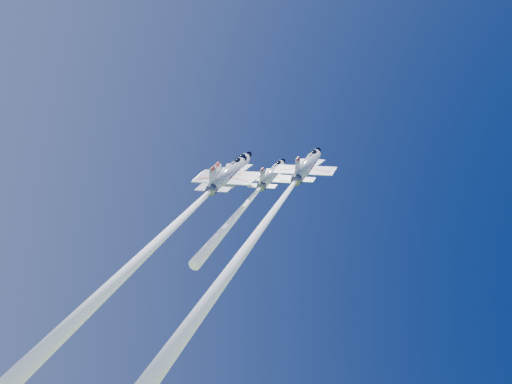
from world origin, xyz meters
TOP-DOWN VIEW (x-y plane):
  - jet_lead at (-2.71, -2.11)m, footprint 27.00×18.53m
  - jet_left at (-21.89, -7.58)m, footprint 47.83×33.47m
  - jet_right at (-10.60, -15.66)m, footprint 42.82×29.90m
  - jet_slot at (-21.12, -9.96)m, footprint 37.38×26.00m

SIDE VIEW (x-z plane):
  - jet_left at x=-21.89m, z-range 59.90..112.41m
  - jet_slot at x=-21.12m, z-range 67.74..108.03m
  - jet_right at x=-10.60m, z-range 65.06..111.78m
  - jet_lead at x=-2.71m, z-range 81.62..109.62m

